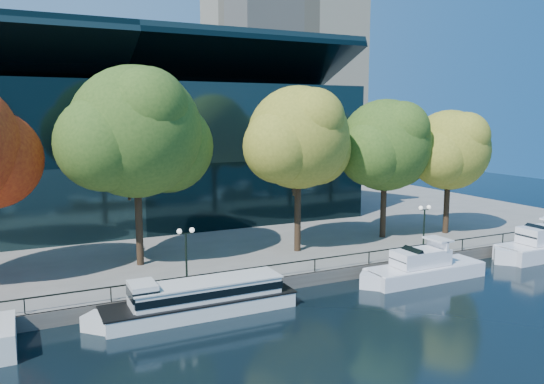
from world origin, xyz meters
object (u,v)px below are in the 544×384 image
tree_4 (387,147)px  lamp_1 (186,243)px  tour_boat (196,298)px  tree_3 (300,140)px  cruiser_near (421,268)px  tree_5 (451,152)px  lamp_2 (424,217)px  cruiser_far (542,245)px  tree_2 (139,135)px

tree_4 → lamp_1: (-21.58, -5.78, -5.76)m
tour_boat → tree_3: size_ratio=0.96×
tour_boat → cruiser_near: size_ratio=1.25×
lamp_1 → tree_5: bearing=9.1°
tree_3 → lamp_1: size_ratio=3.53×
tree_4 → lamp_2: tree_4 is taller
cruiser_far → tree_4: (-10.38, 9.38, 8.58)m
tour_boat → tree_2: (-1.29, 9.63, 10.17)m
cruiser_near → lamp_2: bearing=46.7°
tree_4 → tree_5: (6.86, -1.23, -0.56)m
tour_boat → tree_3: bearing=33.8°
lamp_2 → tour_boat: bearing=-171.4°
lamp_1 → lamp_2: 21.32m
tour_boat → lamp_2: size_ratio=3.40×
tree_2 → tree_4: tree_2 is taller
cruiser_near → cruiser_far: 14.39m
tree_3 → lamp_1: 14.20m
tour_boat → tree_4: size_ratio=1.03×
lamp_1 → lamp_2: same height
cruiser_near → lamp_1: (-17.58, 3.98, 2.99)m
tree_5 → lamp_1: 29.27m
lamp_1 → tree_3: bearing=22.2°
cruiser_far → tree_3: bearing=157.8°
cruiser_far → tree_3: (-20.38, 8.33, 9.53)m
cruiser_far → tree_4: bearing=137.9°
tour_boat → tree_3: (11.98, 8.02, 9.58)m
cruiser_far → lamp_2: lamp_2 is taller
cruiser_near → cruiser_far: size_ratio=0.99×
tree_5 → lamp_1: size_ratio=3.05×
tour_boat → lamp_2: lamp_2 is taller
tour_boat → tree_4: bearing=22.4°
cruiser_near → tree_5: 16.05m
tour_boat → tree_3: 17.31m
tree_3 → tree_5: (16.85, -0.18, -1.51)m
tour_boat → tree_3: tree_3 is taller
cruiser_near → tree_5: tree_5 is taller
tree_4 → lamp_2: size_ratio=3.30×
cruiser_near → tree_3: bearing=124.5°
tree_5 → tour_boat: bearing=-164.8°
tree_2 → tree_5: (30.12, -1.79, -2.10)m
cruiser_near → tree_5: (10.86, 8.53, 8.19)m
lamp_1 → cruiser_near: bearing=-12.7°
tree_5 → lamp_2: size_ratio=3.05×
cruiser_far → lamp_1: (-31.97, 3.59, 2.83)m
tree_5 → tree_3: bearing=179.4°
tree_3 → tree_5: bearing=-0.6°
tree_4 → tree_5: size_ratio=1.08×
lamp_1 → tour_boat: bearing=-96.7°
cruiser_far → tree_3: tree_3 is taller
lamp_2 → cruiser_far: bearing=-18.7°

